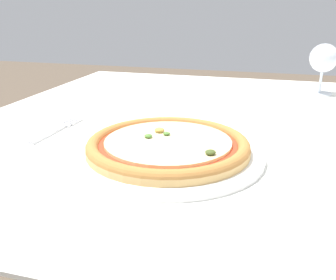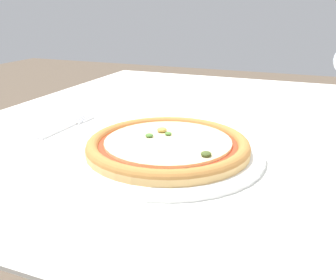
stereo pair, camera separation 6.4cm
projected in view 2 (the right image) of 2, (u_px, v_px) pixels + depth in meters
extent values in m
cube|color=brown|center=(269.00, 139.00, 0.81)|extent=(1.20, 1.02, 0.04)
cube|color=silver|center=(270.00, 130.00, 0.80)|extent=(1.30, 1.12, 0.01)
cylinder|color=brown|center=(139.00, 170.00, 1.51)|extent=(0.06, 0.06, 0.67)
cylinder|color=white|center=(168.00, 153.00, 0.65)|extent=(0.33, 0.33, 0.01)
cylinder|color=#E0B26B|center=(168.00, 148.00, 0.65)|extent=(0.28, 0.28, 0.01)
torus|color=#B27538|center=(168.00, 144.00, 0.65)|extent=(0.28, 0.28, 0.02)
cylinder|color=#BC381E|center=(168.00, 144.00, 0.65)|extent=(0.24, 0.24, 0.00)
cylinder|color=beige|center=(168.00, 141.00, 0.64)|extent=(0.22, 0.22, 0.00)
ellipsoid|color=#4C7A33|center=(168.00, 134.00, 0.67)|extent=(0.01, 0.01, 0.01)
ellipsoid|color=#4C7A33|center=(149.00, 135.00, 0.66)|extent=(0.01, 0.01, 0.01)
ellipsoid|color=#425123|center=(206.00, 154.00, 0.57)|extent=(0.02, 0.02, 0.01)
ellipsoid|color=#BC9342|center=(162.00, 130.00, 0.68)|extent=(0.02, 0.02, 0.01)
cube|color=silver|center=(58.00, 130.00, 0.78)|extent=(0.02, 0.11, 0.00)
cube|color=silver|center=(76.00, 122.00, 0.83)|extent=(0.02, 0.01, 0.00)
cube|color=silver|center=(80.00, 118.00, 0.86)|extent=(0.01, 0.05, 0.00)
cube|color=silver|center=(83.00, 119.00, 0.86)|extent=(0.01, 0.05, 0.00)
cube|color=silver|center=(85.00, 119.00, 0.86)|extent=(0.01, 0.05, 0.00)
cube|color=silver|center=(88.00, 120.00, 0.85)|extent=(0.01, 0.05, 0.00)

